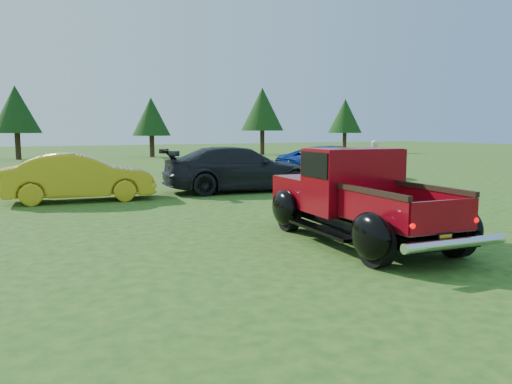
% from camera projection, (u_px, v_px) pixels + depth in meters
% --- Properties ---
extents(ground, '(120.00, 120.00, 0.00)m').
position_uv_depth(ground, '(280.00, 259.00, 7.94)').
color(ground, '#1E4E16').
rests_on(ground, ground).
extents(tree_mid_left, '(3.20, 3.20, 5.00)m').
position_uv_depth(tree_mid_left, '(16.00, 109.00, 33.65)').
color(tree_mid_left, '#332114').
rests_on(tree_mid_left, ground).
extents(tree_mid_right, '(2.82, 2.82, 4.40)m').
position_uv_depth(tree_mid_right, '(151.00, 117.00, 36.83)').
color(tree_mid_right, '#332114').
rests_on(tree_mid_right, ground).
extents(tree_east, '(3.46, 3.46, 5.40)m').
position_uv_depth(tree_east, '(262.00, 109.00, 40.32)').
color(tree_east, '#332114').
rests_on(tree_east, ground).
extents(tree_far_east, '(3.07, 3.07, 4.80)m').
position_uv_depth(tree_far_east, '(345.00, 116.00, 45.28)').
color(tree_far_east, '#332114').
rests_on(tree_far_east, ground).
extents(pickup_truck, '(2.44, 4.70, 1.70)m').
position_uv_depth(pickup_truck, '(352.00, 196.00, 9.34)').
color(pickup_truck, black).
rests_on(pickup_truck, ground).
extents(show_car_yellow, '(4.28, 1.87, 1.37)m').
position_uv_depth(show_car_yellow, '(79.00, 177.00, 14.30)').
color(show_car_yellow, gold).
rests_on(show_car_yellow, ground).
extents(show_car_grey, '(5.29, 2.61, 1.48)m').
position_uv_depth(show_car_grey, '(240.00, 169.00, 16.57)').
color(show_car_grey, black).
rests_on(show_car_grey, ground).
extents(show_car_blue, '(4.98, 2.33, 1.38)m').
position_uv_depth(show_car_blue, '(336.00, 162.00, 20.87)').
color(show_car_blue, navy).
rests_on(show_car_blue, ground).
extents(spectator, '(0.68, 0.53, 1.65)m').
position_uv_depth(spectator, '(373.00, 162.00, 18.92)').
color(spectator, beige).
rests_on(spectator, ground).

